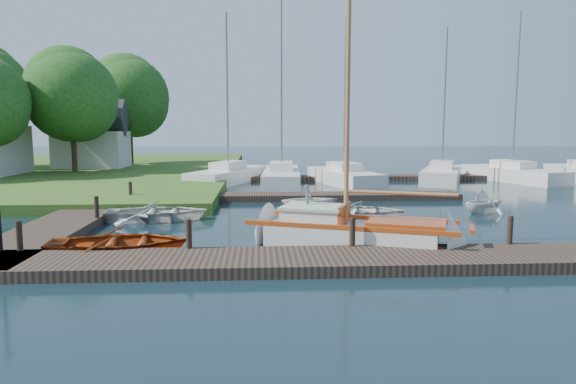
{
  "coord_description": "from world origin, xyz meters",
  "views": [
    {
      "loc": [
        -1.1,
        -18.86,
        3.57
      ],
      "look_at": [
        0.0,
        0.0,
        1.2
      ],
      "focal_mm": 32.0,
      "sensor_mm": 36.0,
      "label": 1
    }
  ],
  "objects": [
    {
      "name": "tender_c",
      "position": [
        2.96,
        1.12,
        0.36
      ],
      "size": [
        3.98,
        3.21,
        0.73
      ],
      "primitive_type": "imported",
      "rotation": [
        0.0,
        0.0,
        1.35
      ],
      "color": "silver",
      "rests_on": "ground"
    },
    {
      "name": "sailboat",
      "position": [
        1.88,
        -3.83,
        0.34
      ],
      "size": [
        7.38,
        4.4,
        9.83
      ],
      "rotation": [
        0.0,
        0.0,
        -0.37
      ],
      "color": "silver",
      "rests_on": "ground"
    },
    {
      "name": "marina_boat_4",
      "position": [
        11.02,
        14.25,
        0.57
      ],
      "size": [
        4.99,
        7.65,
        9.95
      ],
      "rotation": [
        0.0,
        0.0,
        1.16
      ],
      "color": "silver",
      "rests_on": "ground"
    },
    {
      "name": "tree_3",
      "position": [
        -14.0,
        18.05,
        5.81
      ],
      "size": [
        6.41,
        6.38,
        8.74
      ],
      "color": "#332114",
      "rests_on": "shore"
    },
    {
      "name": "house_c",
      "position": [
        -14.0,
        22.0,
        2.58
      ],
      "size": [
        5.25,
        4.0,
        5.28
      ],
      "color": "beige",
      "rests_on": "shore"
    },
    {
      "name": "far_dock",
      "position": [
        2.0,
        6.5,
        0.15
      ],
      "size": [
        14.0,
        1.6,
        0.3
      ],
      "primitive_type": "cube",
      "color": "black",
      "rests_on": "ground"
    },
    {
      "name": "tender_d",
      "position": [
        8.39,
        2.0,
        0.58
      ],
      "size": [
        2.8,
        2.66,
        1.16
      ],
      "primitive_type": "imported",
      "rotation": [
        0.0,
        0.0,
        2.02
      ],
      "color": "silver",
      "rests_on": "ground"
    },
    {
      "name": "tender_a",
      "position": [
        -5.05,
        1.04,
        0.4
      ],
      "size": [
        4.06,
        3.02,
        0.81
      ],
      "primitive_type": "imported",
      "rotation": [
        0.0,
        0.0,
        1.64
      ],
      "color": "silver",
      "rests_on": "ground"
    },
    {
      "name": "mooring_post_1",
      "position": [
        -3.0,
        -5.0,
        0.7
      ],
      "size": [
        0.16,
        0.16,
        0.8
      ],
      "primitive_type": "cylinder",
      "color": "black",
      "rests_on": "near_dock"
    },
    {
      "name": "ground",
      "position": [
        0.0,
        0.0,
        0.0
      ],
      "size": [
        160.0,
        160.0,
        0.0
      ],
      "primitive_type": "plane",
      "color": "black",
      "rests_on": "ground"
    },
    {
      "name": "mooring_post_4",
      "position": [
        -7.0,
        0.0,
        0.7
      ],
      "size": [
        0.16,
        0.16,
        0.8
      ],
      "primitive_type": "cylinder",
      "color": "black",
      "rests_on": "left_dock"
    },
    {
      "name": "mooring_post_2",
      "position": [
        1.5,
        -5.0,
        0.7
      ],
      "size": [
        0.16,
        0.16,
        0.8
      ],
      "primitive_type": "cylinder",
      "color": "black",
      "rests_on": "near_dock"
    },
    {
      "name": "marina_boat_1",
      "position": [
        0.39,
        13.71,
        0.57
      ],
      "size": [
        2.74,
        9.42,
        11.41
      ],
      "rotation": [
        0.0,
        0.0,
        1.51
      ],
      "color": "silver",
      "rests_on": "ground"
    },
    {
      "name": "dinghy",
      "position": [
        -5.08,
        -4.25,
        0.41
      ],
      "size": [
        4.19,
        3.2,
        0.81
      ],
      "primitive_type": "imported",
      "rotation": [
        0.0,
        0.0,
        1.68
      ],
      "color": "#9C3610",
      "rests_on": "ground"
    },
    {
      "name": "marina_boat_5",
      "position": [
        15.92,
        14.51,
        0.57
      ],
      "size": [
        4.43,
        8.2,
        11.07
      ],
      "rotation": [
        0.0,
        0.0,
        1.87
      ],
      "color": "silver",
      "rests_on": "ground"
    },
    {
      "name": "mooring_post_3",
      "position": [
        6.0,
        -5.0,
        0.7
      ],
      "size": [
        0.16,
        0.16,
        0.8
      ],
      "primitive_type": "cylinder",
      "color": "black",
      "rests_on": "near_dock"
    },
    {
      "name": "mooring_post_5",
      "position": [
        -7.0,
        5.0,
        0.7
      ],
      "size": [
        0.16,
        0.16,
        0.8
      ],
      "primitive_type": "cylinder",
      "color": "black",
      "rests_on": "left_dock"
    },
    {
      "name": "marina_boat_0",
      "position": [
        -3.04,
        14.57,
        0.57
      ],
      "size": [
        5.15,
        8.29,
        10.76
      ],
      "rotation": [
        0.0,
        0.0,
        1.17
      ],
      "color": "silver",
      "rests_on": "ground"
    },
    {
      "name": "tree_7",
      "position": [
        -12.0,
        26.05,
        6.2
      ],
      "size": [
        6.83,
        6.83,
        9.38
      ],
      "color": "#332114",
      "rests_on": "shore"
    },
    {
      "name": "mooring_post_0",
      "position": [
        -7.5,
        -5.0,
        0.7
      ],
      "size": [
        0.16,
        0.16,
        0.8
      ],
      "primitive_type": "cylinder",
      "color": "black",
      "rests_on": "near_dock"
    },
    {
      "name": "tender_b",
      "position": [
        1.07,
        2.65,
        0.64
      ],
      "size": [
        2.69,
        2.4,
        1.28
      ],
      "primitive_type": "imported",
      "rotation": [
        0.0,
        0.0,
        1.71
      ],
      "color": "silver",
      "rests_on": "ground"
    },
    {
      "name": "left_dock",
      "position": [
        -8.0,
        2.0,
        0.15
      ],
      "size": [
        2.2,
        18.0,
        0.3
      ],
      "primitive_type": "cube",
      "color": "black",
      "rests_on": "ground"
    },
    {
      "name": "marina_boat_2",
      "position": [
        4.32,
        13.25,
        0.57
      ],
      "size": [
        3.98,
        7.9,
        10.33
      ],
      "rotation": [
        0.0,
        0.0,
        1.82
      ],
      "color": "silver",
      "rests_on": "ground"
    },
    {
      "name": "near_dock",
      "position": [
        0.0,
        -6.0,
        0.15
      ],
      "size": [
        18.0,
        2.2,
        0.3
      ],
      "primitive_type": "cube",
      "color": "black",
      "rests_on": "ground"
    },
    {
      "name": "pontoon",
      "position": [
        10.0,
        16.0,
        0.15
      ],
      "size": [
        30.0,
        1.6,
        0.3
      ],
      "primitive_type": "cube",
      "color": "black",
      "rests_on": "ground"
    }
  ]
}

